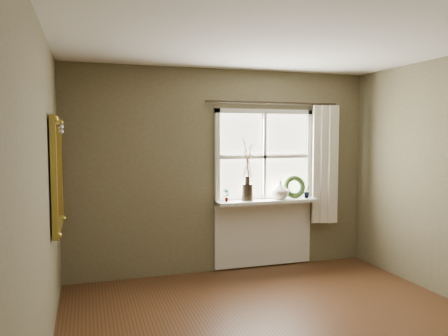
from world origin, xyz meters
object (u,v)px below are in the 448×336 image
at_px(dark_jug, 247,192).
at_px(wreath, 294,189).
at_px(gilt_mirror, 57,173).
at_px(cream_vase, 280,190).

bearing_deg(dark_jug, wreath, 3.33).
distance_m(wreath, gilt_mirror, 3.05).
bearing_deg(gilt_mirror, dark_jug, 19.01).
relative_size(wreath, gilt_mirror, 0.28).
distance_m(cream_vase, wreath, 0.23).
distance_m(dark_jug, gilt_mirror, 2.39).
xyz_separation_m(dark_jug, wreath, (0.69, 0.04, 0.01)).
distance_m(dark_jug, wreath, 0.69).
xyz_separation_m(wreath, gilt_mirror, (-2.92, -0.81, 0.36)).
relative_size(cream_vase, gilt_mirror, 0.22).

